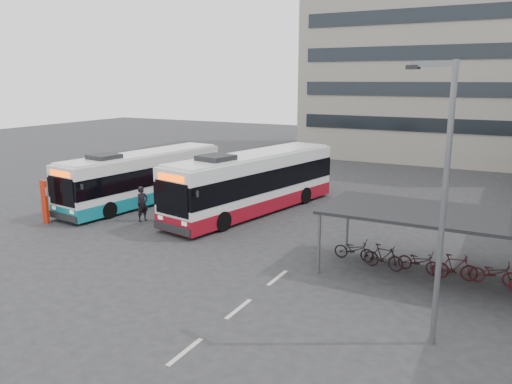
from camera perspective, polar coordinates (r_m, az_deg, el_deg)
The scene contains 10 objects.
ground at distance 20.51m, azimuth -3.93°, elevation -8.51°, with size 120.00×120.00×0.00m, color #28282B.
bike_shelter at distance 20.21m, azimuth 21.99°, elevation -5.69°, with size 10.00×4.00×2.54m.
office_block at distance 52.61m, azimuth 24.38°, elevation 17.23°, with size 30.00×15.00×25.00m, color gray.
road_markings at distance 16.96m, azimuth -2.01°, elevation -13.20°, with size 0.15×7.60×0.01m.
bus_main at distance 28.30m, azimuth -0.30°, elevation 1.05°, with size 5.04×12.51×3.62m.
bus_teal at distance 31.16m, azimuth -12.72°, elevation 1.58°, with size 3.92×11.52×3.34m.
pedestrian at distance 27.21m, azimuth -12.85°, elevation -1.34°, with size 0.69×0.45×1.89m, color black.
lamp_post at distance 14.33m, azimuth 20.41°, elevation 0.23°, with size 1.38×0.47×7.93m.
sign_totem_mid at distance 28.41m, azimuth -23.01°, elevation -0.96°, with size 0.50×0.23×2.29m.
sign_totem_north at distance 35.00m, azimuth -14.46°, elevation 2.29°, with size 0.53×0.32×2.53m.
Camera 1 is at (10.14, -16.20, 7.44)m, focal length 35.00 mm.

